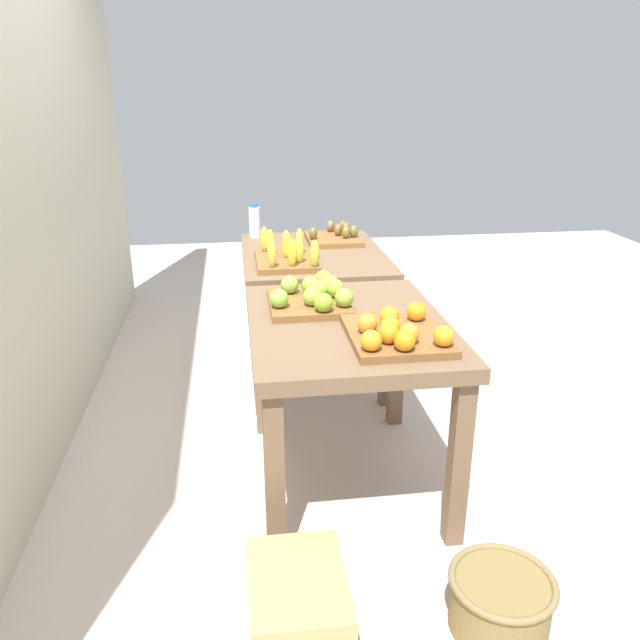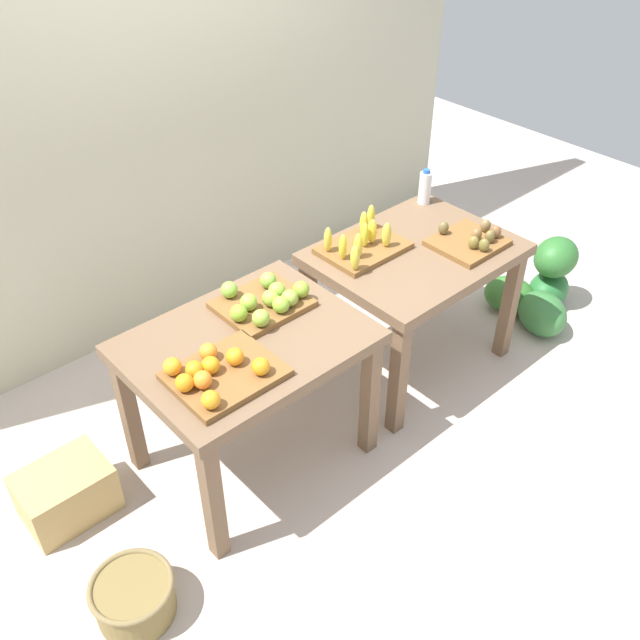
{
  "view_description": "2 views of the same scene",
  "coord_description": "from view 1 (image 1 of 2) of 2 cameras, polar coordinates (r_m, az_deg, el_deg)",
  "views": [
    {
      "loc": [
        -2.9,
        0.43,
        1.66
      ],
      "look_at": [
        -0.07,
        0.05,
        0.58
      ],
      "focal_mm": 35.09,
      "sensor_mm": 36.0,
      "label": 1
    },
    {
      "loc": [
        -1.93,
        -2.01,
        2.71
      ],
      "look_at": [
        -0.09,
        0.03,
        0.6
      ],
      "focal_mm": 39.52,
      "sensor_mm": 36.0,
      "label": 2
    }
  ],
  "objects": [
    {
      "name": "kiwi_bin",
      "position": [
        3.85,
        1.37,
        7.62
      ],
      "size": [
        0.36,
        0.33,
        0.1
      ],
      "color": "brown",
      "rests_on": "display_table_right"
    },
    {
      "name": "water_bottle",
      "position": [
        3.96,
        -5.99,
        8.89
      ],
      "size": [
        0.07,
        0.07,
        0.21
      ],
      "color": "silver",
      "rests_on": "display_table_right"
    },
    {
      "name": "watermelon_pile",
      "position": [
        4.7,
        0.98,
        2.43
      ],
      "size": [
        0.62,
        0.66,
        0.49
      ],
      "color": "#24672F",
      "rests_on": "ground_plane"
    },
    {
      "name": "wicker_basket",
      "position": [
        2.27,
        16.11,
        -23.41
      ],
      "size": [
        0.34,
        0.34,
        0.2
      ],
      "color": "olive",
      "rests_on": "ground_plane"
    },
    {
      "name": "display_table_left",
      "position": [
        2.59,
        2.5,
        -2.36
      ],
      "size": [
        1.04,
        0.8,
        0.76
      ],
      "color": "brown",
      "rests_on": "ground_plane"
    },
    {
      "name": "back_wall",
      "position": [
        3.05,
        -26.33,
        15.71
      ],
      "size": [
        4.4,
        0.12,
        3.0
      ],
      "primitive_type": "cube",
      "color": "#BCB99F",
      "rests_on": "ground_plane"
    },
    {
      "name": "display_table_right",
      "position": [
        3.63,
        -0.62,
        4.53
      ],
      "size": [
        1.04,
        0.8,
        0.76
      ],
      "color": "brown",
      "rests_on": "ground_plane"
    },
    {
      "name": "apple_bin",
      "position": [
        2.7,
        -0.64,
        2.23
      ],
      "size": [
        0.43,
        0.37,
        0.11
      ],
      "color": "brown",
      "rests_on": "display_table_left"
    },
    {
      "name": "banana_crate",
      "position": [
        3.35,
        -3.08,
        5.93
      ],
      "size": [
        0.44,
        0.32,
        0.17
      ],
      "color": "brown",
      "rests_on": "display_table_right"
    },
    {
      "name": "orange_bin",
      "position": [
        2.34,
        7.02,
        -1.12
      ],
      "size": [
        0.45,
        0.36,
        0.11
      ],
      "color": "brown",
      "rests_on": "display_table_left"
    },
    {
      "name": "cardboard_produce_box",
      "position": [
        2.14,
        -2.03,
        -24.9
      ],
      "size": [
        0.4,
        0.3,
        0.26
      ],
      "primitive_type": "cube",
      "color": "tan",
      "rests_on": "ground_plane"
    },
    {
      "name": "ground_plane",
      "position": [
        3.37,
        0.64,
        -8.75
      ],
      "size": [
        8.0,
        8.0,
        0.0
      ],
      "primitive_type": "plane",
      "color": "beige"
    }
  ]
}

